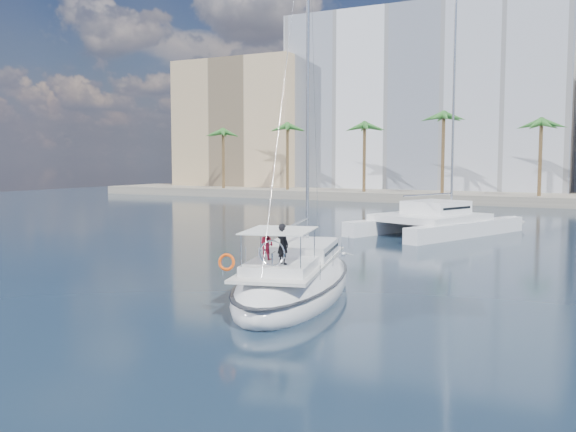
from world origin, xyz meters
The scene contains 9 objects.
ground centered at (0.00, 0.00, 0.00)m, with size 160.00×160.00×0.00m, color black.
quay centered at (0.00, 61.00, 0.60)m, with size 120.00×14.00×1.20m, color gray.
building_modern centered at (-12.00, 73.00, 14.00)m, with size 42.00×16.00×28.00m, color white.
building_tan_left centered at (-42.00, 69.00, 11.00)m, with size 22.00×14.00×22.00m, color tan.
palm_left centered at (-34.00, 57.00, 10.28)m, with size 3.60×3.60×12.30m.
palm_centre centered at (0.00, 57.00, 10.28)m, with size 3.60×3.60×12.30m.
main_sloop centered at (3.52, -1.77, 0.56)m, with size 7.28×13.41×18.99m.
catamaran centered at (2.85, 22.46, 1.18)m, with size 11.03×15.01×19.50m.
seagull centered at (2.04, 6.95, 0.46)m, with size 1.10×0.47×0.20m.
Camera 1 is at (15.67, -25.30, 5.65)m, focal length 40.00 mm.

